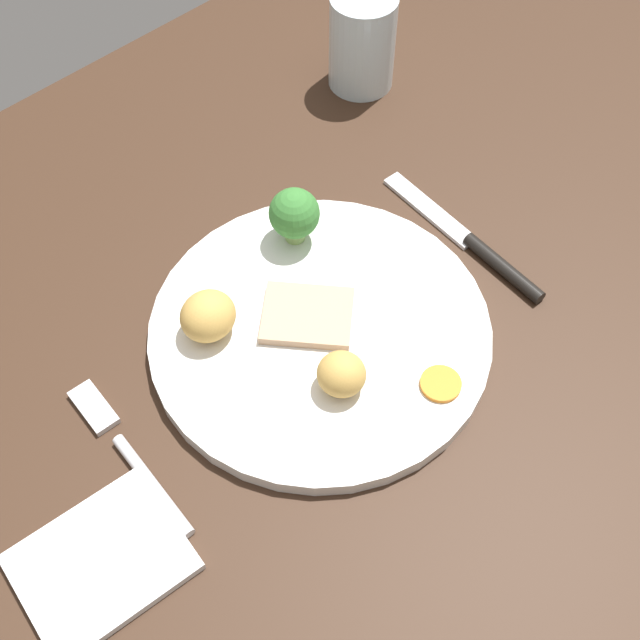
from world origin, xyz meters
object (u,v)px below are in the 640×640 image
Objects in this scene: fork at (127,452)px; water_glass at (362,42)px; roast_potato_left at (341,374)px; roast_potato_right at (208,316)px; carrot_coin_front at (441,384)px; folded_napkin at (101,562)px; knife at (475,246)px; broccoli_floret at (294,214)px; dinner_plate at (320,332)px; meat_slice_main at (307,315)px.

water_glass reaches higher than fork.
roast_potato_left is 0.83× the size of roast_potato_right.
carrot_coin_front is 0.21× the size of fork.
fork is 1.39× the size of folded_napkin.
knife is at bearing -110.51° from water_glass.
roast_potato_left is 0.72× the size of broccoli_floret.
roast_potato_right is 0.87× the size of broccoli_floret.
dinner_plate is 32.01cm from water_glass.
water_glass reaches higher than broccoli_floret.
dinner_plate is 7.33× the size of roast_potato_left.
roast_potato_right is at bearing -67.75° from fork.
dinner_plate is 23.87cm from folded_napkin.
knife is 39.79cm from folded_napkin.
meat_slice_main is 11.93cm from carrot_coin_front.
dinner_plate is 6.08cm from roast_potato_left.
dinner_plate is 1.48× the size of knife.
meat_slice_main is 1.57× the size of roast_potato_right.
meat_slice_main is 0.74× the size of water_glass.
roast_potato_left is 16.80cm from fork.
roast_potato_right is 1.43× the size of carrot_coin_front.
broccoli_floret is 31.03cm from folded_napkin.
meat_slice_main is 23.99cm from folded_napkin.
dinner_plate is 3.85× the size of meat_slice_main.
meat_slice_main is (-0.15, 1.33, 1.10)cm from dinner_plate.
fork is (-17.32, 0.84, -1.41)cm from meat_slice_main.
broccoli_floret reaches higher than roast_potato_left.
fork is at bearing -161.69° from roast_potato_right.
carrot_coin_front is 15.24cm from knife.
broccoli_floret is at bearing 50.05° from knife.
meat_slice_main is 16.81cm from knife.
folded_napkin is at bearing -151.84° from roast_potato_right.
broccoli_floret is (1.87, 18.45, 2.74)cm from carrot_coin_front.
roast_potato_right reaches higher than fork.
roast_potato_right is at bearing 110.30° from roast_potato_left.
carrot_coin_front is at bearing -73.57° from dinner_plate.
broccoli_floret is at bearing 12.29° from roast_potato_right.
roast_potato_right reaches higher than carrot_coin_front.
roast_potato_right reaches higher than roast_potato_left.
roast_potato_right is 0.30× the size of fork.
fork reaches higher than folded_napkin.
meat_slice_main reaches higher than carrot_coin_front.
carrot_coin_front reaches higher than folded_napkin.
carrot_coin_front is (3.15, -11.50, -0.20)cm from meat_slice_main.
meat_slice_main is 6.87cm from roast_potato_left.
knife is at bearing 1.17° from folded_napkin.
dinner_plate is 10.65cm from carrot_coin_front.
roast_potato_left is 21.34cm from folded_napkin.
fork is at bearing 154.40° from roast_potato_left.
dinner_plate is at bearing -41.67° from roast_potato_right.
broccoli_floret is at bearing -70.77° from fork.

